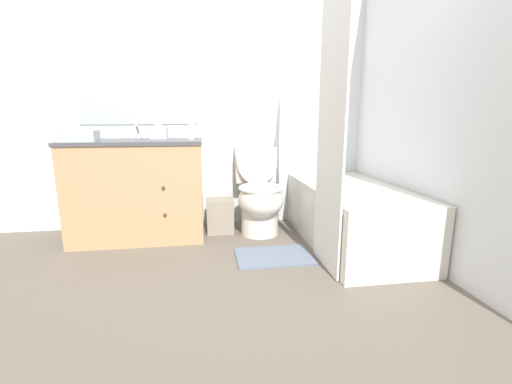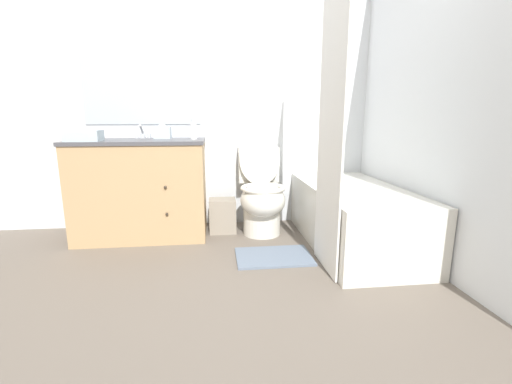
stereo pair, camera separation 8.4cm
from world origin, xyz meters
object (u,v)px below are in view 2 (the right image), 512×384
object	(u,v)px
hand_towel_folded	(84,136)
tissue_box	(163,133)
vanity_cabinet	(142,188)
bathtub	(353,216)
soap_dispenser	(194,130)
bath_mat	(274,256)
toilet	(261,196)
wastebasket	(223,216)
bath_towel_folded	(359,195)
sink_faucet	(143,134)

from	to	relation	value
hand_towel_folded	tissue_box	bearing A→B (deg)	27.44
vanity_cabinet	bathtub	world-z (taller)	vanity_cabinet
soap_dispenser	bath_mat	bearing A→B (deg)	-46.48
vanity_cabinet	toilet	xyz separation A→B (m)	(1.03, -0.06, -0.08)
wastebasket	bath_mat	bearing A→B (deg)	-60.79
tissue_box	hand_towel_folded	bearing A→B (deg)	-152.56
bath_towel_folded	vanity_cabinet	bearing A→B (deg)	150.61
wastebasket	soap_dispenser	distance (m)	0.80
sink_faucet	toilet	size ratio (longest dim) A/B	0.17
bath_towel_folded	bath_mat	xyz separation A→B (m)	(-0.52, 0.25, -0.51)
tissue_box	bathtub	bearing A→B (deg)	-20.07
wastebasket	sink_faucet	bearing A→B (deg)	166.51
sink_faucet	soap_dispenser	distance (m)	0.50
vanity_cabinet	toilet	bearing A→B (deg)	-3.23
sink_faucet	bath_towel_folded	bearing A→B (deg)	-34.12
bath_towel_folded	bathtub	bearing A→B (deg)	70.17
toilet	soap_dispenser	size ratio (longest dim) A/B	5.14
vanity_cabinet	bath_towel_folded	distance (m)	1.80
vanity_cabinet	sink_faucet	xyz separation A→B (m)	(-0.00, 0.18, 0.45)
bathtub	wastebasket	size ratio (longest dim) A/B	4.78
bath_towel_folded	bath_mat	bearing A→B (deg)	154.16
vanity_cabinet	hand_towel_folded	size ratio (longest dim) A/B	4.25
bathtub	bath_towel_folded	size ratio (longest dim) A/B	4.75
toilet	hand_towel_folded	xyz separation A→B (m)	(-1.41, -0.10, 0.54)
tissue_box	bath_mat	world-z (taller)	tissue_box
bathtub	bath_towel_folded	distance (m)	0.55
soap_dispenser	hand_towel_folded	xyz separation A→B (m)	(-0.84, -0.15, -0.03)
sink_faucet	bath_mat	bearing A→B (deg)	-37.72
toilet	hand_towel_folded	world-z (taller)	hand_towel_folded
sink_faucet	bath_towel_folded	size ratio (longest dim) A/B	0.47
wastebasket	hand_towel_folded	distance (m)	1.30
soap_dispenser	hand_towel_folded	world-z (taller)	soap_dispenser
tissue_box	toilet	bearing A→B (deg)	-12.57
bath_towel_folded	tissue_box	bearing A→B (deg)	143.82
bathtub	hand_towel_folded	xyz separation A→B (m)	(-2.11, 0.28, 0.64)
hand_towel_folded	soap_dispenser	bearing A→B (deg)	9.96
sink_faucet	tissue_box	xyz separation A→B (m)	(0.18, -0.05, 0.02)
toilet	sink_faucet	bearing A→B (deg)	167.06
bathtub	toilet	bearing A→B (deg)	151.66
toilet	bath_mat	bearing A→B (deg)	-88.47
vanity_cabinet	tissue_box	world-z (taller)	tissue_box
vanity_cabinet	wastebasket	xyz separation A→B (m)	(0.69, 0.01, -0.28)
toilet	bath_mat	world-z (taller)	toilet
bathtub	tissue_box	distance (m)	1.77
vanity_cabinet	wastebasket	bearing A→B (deg)	1.18
soap_dispenser	bath_mat	world-z (taller)	soap_dispenser
soap_dispenser	tissue_box	bearing A→B (deg)	152.89
tissue_box	hand_towel_folded	size ratio (longest dim) A/B	0.55
vanity_cabinet	hand_towel_folded	xyz separation A→B (m)	(-0.38, -0.16, 0.46)
sink_faucet	hand_towel_folded	size ratio (longest dim) A/B	0.55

